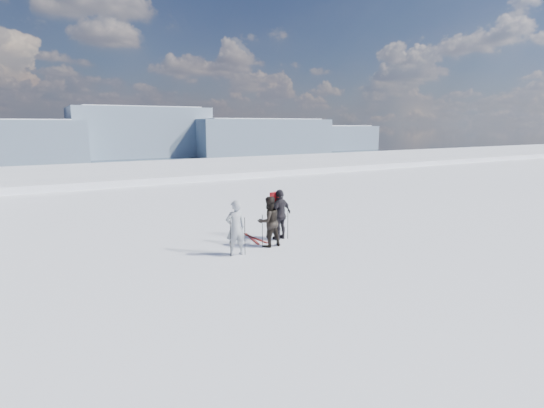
{
  "coord_description": "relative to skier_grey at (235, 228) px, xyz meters",
  "views": [
    {
      "loc": [
        -8.83,
        -9.22,
        4.42
      ],
      "look_at": [
        -1.79,
        3.0,
        1.76
      ],
      "focal_mm": 28.0,
      "sensor_mm": 36.0,
      "label": 1
    }
  ],
  "objects": [
    {
      "name": "skier_dark",
      "position": [
        1.51,
        0.37,
        -0.03
      ],
      "size": [
        0.92,
        0.73,
        1.86
      ],
      "primitive_type": "imported",
      "rotation": [
        0.0,
        0.0,
        3.17
      ],
      "color": "black",
      "rests_on": "ground"
    },
    {
      "name": "ski_poles",
      "position": [
        1.29,
        0.37,
        -0.32
      ],
      "size": [
        2.91,
        1.05,
        1.35
      ],
      "color": "black",
      "rests_on": "ground"
    },
    {
      "name": "skier_pack",
      "position": [
        2.38,
        1.01,
        0.03
      ],
      "size": [
        1.24,
        0.82,
        1.96
      ],
      "primitive_type": "imported",
      "rotation": [
        0.0,
        0.0,
        3.47
      ],
      "color": "black",
      "rests_on": "ground"
    },
    {
      "name": "lake_basin",
      "position": [
        2.93,
        26.49,
        -7.46
      ],
      "size": [
        820.0,
        820.0,
        71.62
      ],
      "color": "white",
      "rests_on": "ground"
    },
    {
      "name": "skis_loose",
      "position": [
        1.49,
        1.56,
        -0.94
      ],
      "size": [
        0.47,
        1.7,
        0.03
      ],
      "color": "black",
      "rests_on": "ground"
    },
    {
      "name": "backpack",
      "position": [
        2.3,
        1.24,
        1.33
      ],
      "size": [
        0.47,
        0.36,
        0.64
      ],
      "primitive_type": "cube",
      "rotation": [
        0.0,
        0.0,
        3.47
      ],
      "color": "red",
      "rests_on": "skier_pack"
    },
    {
      "name": "skier_grey",
      "position": [
        0.0,
        0.0,
        0.0
      ],
      "size": [
        0.72,
        0.49,
        1.91
      ],
      "primitive_type": "imported",
      "rotation": [
        0.0,
        0.0,
        3.1
      ],
      "color": "#949AA2",
      "rests_on": "ground"
    },
    {
      "name": "far_mountain_range",
      "position": [
        32.53,
        451.28,
        -8.15
      ],
      "size": [
        770.0,
        110.0,
        53.0
      ],
      "color": "slate",
      "rests_on": "ground"
    }
  ]
}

